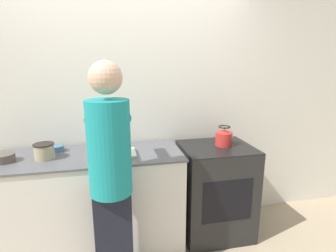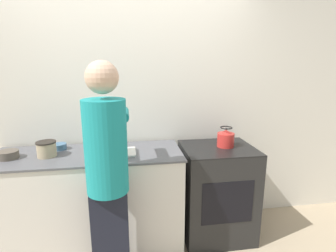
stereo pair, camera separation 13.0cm
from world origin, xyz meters
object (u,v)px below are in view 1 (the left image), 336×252
object	(u,v)px
knife	(107,154)
person	(111,172)
cutting_board	(114,154)
canister_jar	(44,151)
oven	(215,190)
bowl_prep	(56,149)
kettle	(224,137)

from	to	relation	value
knife	person	bearing A→B (deg)	-111.74
cutting_board	canister_jar	size ratio (longest dim) A/B	2.25
person	canister_jar	bearing A→B (deg)	139.26
oven	person	distance (m)	1.23
cutting_board	knife	distance (m)	0.07
person	canister_jar	xyz separation A→B (m)	(-0.54, 0.47, 0.04)
cutting_board	bowl_prep	bearing A→B (deg)	158.59
person	bowl_prep	world-z (taller)	person
kettle	canister_jar	size ratio (longest dim) A/B	1.18
bowl_prep	oven	bearing A→B (deg)	-6.47
knife	kettle	size ratio (longest dim) A/B	1.20
oven	kettle	distance (m)	0.56
person	cutting_board	bearing A→B (deg)	85.79
oven	knife	distance (m)	1.16
oven	knife	world-z (taller)	knife
kettle	bowl_prep	world-z (taller)	kettle
bowl_prep	kettle	bearing A→B (deg)	-5.72
oven	bowl_prep	size ratio (longest dim) A/B	7.25
bowl_prep	cutting_board	bearing A→B (deg)	-21.41
knife	canister_jar	world-z (taller)	canister_jar
person	knife	world-z (taller)	person
oven	canister_jar	xyz separation A→B (m)	(-1.56, -0.01, 0.54)
oven	person	size ratio (longest dim) A/B	0.54
cutting_board	kettle	bearing A→B (deg)	2.45
knife	cutting_board	bearing A→B (deg)	-2.02
person	kettle	size ratio (longest dim) A/B	8.95
oven	bowl_prep	world-z (taller)	bowl_prep
canister_jar	knife	bearing A→B (deg)	-5.17
oven	bowl_prep	xyz separation A→B (m)	(-1.50, 0.17, 0.50)
knife	canister_jar	xyz separation A→B (m)	(-0.52, 0.05, 0.05)
person	canister_jar	world-z (taller)	person
kettle	cutting_board	bearing A→B (deg)	-177.55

